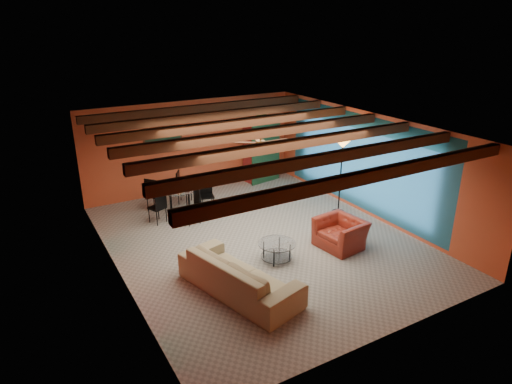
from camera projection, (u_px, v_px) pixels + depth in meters
room at (258, 142)px, 9.90m from camera, size 6.52×8.01×2.71m
sofa at (239, 275)px, 8.52m from camera, size 1.63×2.72×0.74m
armchair at (340, 233)px, 10.25m from camera, size 1.02×1.13×0.67m
coffee_table at (277, 251)px, 9.71m from camera, size 0.83×0.83×0.42m
dining_table at (179, 197)px, 11.97m from camera, size 2.18×2.18×0.93m
armoire at (261, 151)px, 14.33m from camera, size 1.16×0.71×1.90m
floor_lamp at (340, 177)px, 11.82m from camera, size 0.54×0.54×2.03m
ceiling_fan at (261, 143)px, 9.81m from camera, size 1.50×1.50×0.44m
painting at (163, 140)px, 12.85m from camera, size 1.05×0.03×0.65m
potted_plant at (262, 113)px, 13.90m from camera, size 0.57×0.53×0.53m
vase at (178, 177)px, 11.78m from camera, size 0.21×0.21×0.18m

